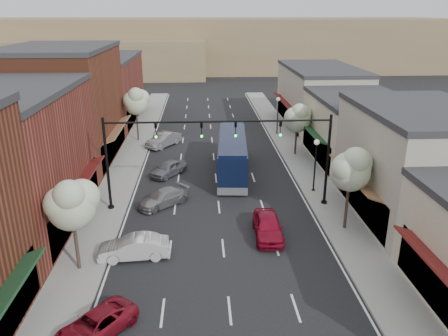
{
  "coord_description": "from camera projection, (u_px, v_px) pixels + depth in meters",
  "views": [
    {
      "loc": [
        -1.26,
        -21.8,
        13.98
      ],
      "look_at": [
        0.52,
        10.54,
        2.2
      ],
      "focal_mm": 35.0,
      "sensor_mm": 36.0,
      "label": 1
    }
  ],
  "objects": [
    {
      "name": "sidewalk_right",
      "position": [
        299.0,
        159.0,
        43.07
      ],
      "size": [
        2.8,
        73.0,
        0.15
      ],
      "primitive_type": "cube",
      "color": "gray",
      "rests_on": "ground"
    },
    {
      "name": "parked_car_e",
      "position": [
        164.0,
        140.0,
        47.16
      ],
      "size": [
        3.85,
        4.57,
        1.48
      ],
      "primitive_type": "imported",
      "rotation": [
        0.0,
        0.0,
        -0.61
      ],
      "color": "gray",
      "rests_on": "ground"
    },
    {
      "name": "ground",
      "position": [
        225.0,
        266.0,
        25.3
      ],
      "size": [
        160.0,
        160.0,
        0.0
      ],
      "primitive_type": "plane",
      "color": "black",
      "rests_on": "ground"
    },
    {
      "name": "sidewalk_left",
      "position": [
        128.0,
        162.0,
        42.2
      ],
      "size": [
        2.8,
        73.0,
        0.15
      ],
      "primitive_type": "cube",
      "color": "gray",
      "rests_on": "ground"
    },
    {
      "name": "coach_bus",
      "position": [
        232.0,
        154.0,
        39.07
      ],
      "size": [
        3.18,
        11.24,
        3.4
      ],
      "rotation": [
        0.0,
        0.0,
        -0.07
      ],
      "color": "black",
      "rests_on": "ground"
    },
    {
      "name": "bldg_left_far",
      "position": [
        101.0,
        90.0,
        56.92
      ],
      "size": [
        10.14,
        18.1,
        8.4
      ],
      "color": "brown",
      "rests_on": "ground"
    },
    {
      "name": "parked_car_b",
      "position": [
        134.0,
        247.0,
        25.9
      ],
      "size": [
        4.3,
        1.83,
        1.38
      ],
      "primitive_type": "imported",
      "rotation": [
        0.0,
        0.0,
        -1.48
      ],
      "color": "beige",
      "rests_on": "ground"
    },
    {
      "name": "signal_mast_left",
      "position": [
        140.0,
        150.0,
        30.93
      ],
      "size": [
        8.22,
        0.46,
        7.0
      ],
      "color": "black",
      "rests_on": "ground"
    },
    {
      "name": "red_hatchback",
      "position": [
        268.0,
        226.0,
        28.31
      ],
      "size": [
        1.91,
        4.46,
        1.5
      ],
      "primitive_type": "imported",
      "rotation": [
        0.0,
        0.0,
        -0.03
      ],
      "color": "maroon",
      "rests_on": "ground"
    },
    {
      "name": "bldg_right_midnear",
      "position": [
        417.0,
        164.0,
        30.31
      ],
      "size": [
        9.14,
        12.1,
        7.9
      ],
      "color": "#A8A090",
      "rests_on": "ground"
    },
    {
      "name": "lamp_post_far",
      "position": [
        278.0,
        109.0,
        50.95
      ],
      "size": [
        0.44,
        0.44,
        4.44
      ],
      "color": "black",
      "rests_on": "ground"
    },
    {
      "name": "curb_right",
      "position": [
        285.0,
        159.0,
        43.0
      ],
      "size": [
        0.25,
        73.0,
        0.17
      ],
      "primitive_type": "cube",
      "color": "gray",
      "rests_on": "ground"
    },
    {
      "name": "tree_right_far",
      "position": [
        298.0,
        117.0,
        43.08
      ],
      "size": [
        2.85,
        2.65,
        5.43
      ],
      "color": "#47382B",
      "rests_on": "ground"
    },
    {
      "name": "curb_left",
      "position": [
        142.0,
        162.0,
        42.27
      ],
      "size": [
        0.25,
        73.0,
        0.17
      ],
      "primitive_type": "cube",
      "color": "gray",
      "rests_on": "ground"
    },
    {
      "name": "hill_far",
      "position": [
        204.0,
        44.0,
        107.7
      ],
      "size": [
        120.0,
        30.0,
        12.0
      ],
      "primitive_type": "cube",
      "color": "#7A6647",
      "rests_on": "ground"
    },
    {
      "name": "bldg_right_midfar",
      "position": [
        357.0,
        129.0,
        41.82
      ],
      "size": [
        9.14,
        12.1,
        6.4
      ],
      "color": "beige",
      "rests_on": "ground"
    },
    {
      "name": "bldg_left_midnear",
      "position": [
        3.0,
        161.0,
        28.6
      ],
      "size": [
        10.14,
        14.1,
        9.4
      ],
      "color": "brown",
      "rests_on": "ground"
    },
    {
      "name": "lamp_post_near",
      "position": [
        316.0,
        157.0,
        34.53
      ],
      "size": [
        0.44,
        0.44,
        4.44
      ],
      "color": "black",
      "rests_on": "ground"
    },
    {
      "name": "parked_car_a",
      "position": [
        95.0,
        326.0,
        19.68
      ],
      "size": [
        4.0,
        4.3,
        1.12
      ],
      "primitive_type": "imported",
      "rotation": [
        0.0,
        0.0,
        -0.69
      ],
      "color": "maroon",
      "rests_on": "ground"
    },
    {
      "name": "tree_right_near",
      "position": [
        352.0,
        168.0,
        27.91
      ],
      "size": [
        2.85,
        2.65,
        5.95
      ],
      "color": "#47382B",
      "rests_on": "ground"
    },
    {
      "name": "bldg_right_far",
      "position": [
        319.0,
        97.0,
        54.79
      ],
      "size": [
        9.14,
        16.1,
        7.4
      ],
      "color": "#A8A090",
      "rests_on": "ground"
    },
    {
      "name": "parked_car_c",
      "position": [
        163.0,
        198.0,
        32.92
      ],
      "size": [
        4.27,
        4.07,
        1.22
      ],
      "primitive_type": "imported",
      "rotation": [
        0.0,
        0.0,
        -0.84
      ],
      "color": "gray",
      "rests_on": "ground"
    },
    {
      "name": "signal_mast_right",
      "position": [
        296.0,
        147.0,
        31.52
      ],
      "size": [
        8.22,
        0.46,
        7.0
      ],
      "color": "black",
      "rests_on": "ground"
    },
    {
      "name": "bldg_left_midfar",
      "position": [
        64.0,
        105.0,
        41.48
      ],
      "size": [
        10.14,
        14.1,
        10.9
      ],
      "color": "brown",
      "rests_on": "ground"
    },
    {
      "name": "hill_near",
      "position": [
        91.0,
        58.0,
        95.83
      ],
      "size": [
        50.0,
        20.0,
        8.0
      ],
      "primitive_type": "cube",
      "color": "#7A6647",
      "rests_on": "ground"
    },
    {
      "name": "parked_car_d",
      "position": [
        168.0,
        168.0,
        38.89
      ],
      "size": [
        3.53,
        4.06,
        1.32
      ],
      "primitive_type": "imported",
      "rotation": [
        0.0,
        0.0,
        -0.63
      ],
      "color": "slate",
      "rests_on": "ground"
    },
    {
      "name": "tree_left_far",
      "position": [
        136.0,
        101.0,
        47.64
      ],
      "size": [
        2.85,
        2.65,
        6.13
      ],
      "color": "#47382B",
      "rests_on": "ground"
    },
    {
      "name": "tree_left_near",
      "position": [
        72.0,
        203.0,
        23.38
      ],
      "size": [
        2.85,
        2.65,
        5.69
      ],
      "color": "#47382B",
      "rests_on": "ground"
    }
  ]
}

